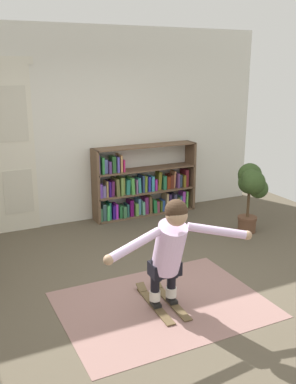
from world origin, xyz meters
The scene contains 7 objects.
ground_plane centered at (0.00, 0.00, 0.00)m, with size 7.20×7.20×0.00m, color brown.
back_wall centered at (0.00, 2.60, 1.45)m, with size 6.00×0.10×2.90m, color silver.
rug centered at (-0.15, -0.25, 0.00)m, with size 2.03×1.51×0.01m, color #906A64.
bookshelf centered at (0.86, 2.39, 0.45)m, with size 1.71×0.30×1.13m.
potted_plant centered at (1.92, 1.01, 0.70)m, with size 0.43×0.53×0.99m.
skis_pair centered at (-0.15, -0.22, 0.02)m, with size 0.31×0.80×0.07m.
person_skier centered at (-0.16, -0.39, 0.69)m, with size 1.47×0.57×1.11m.
Camera 1 is at (-2.02, -3.73, 2.33)m, focal length 41.12 mm.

